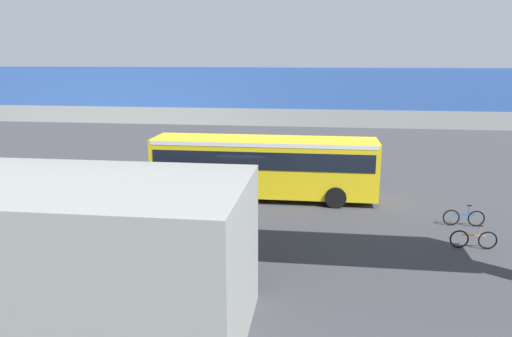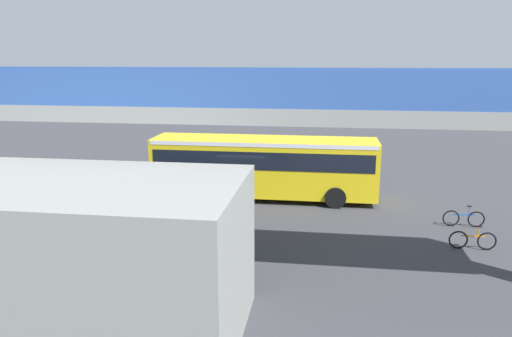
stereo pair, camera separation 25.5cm
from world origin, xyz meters
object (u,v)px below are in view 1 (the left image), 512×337
object	(u,v)px
parked_van	(104,204)
bicycle_orange	(473,239)
pedestrian	(245,196)
traffic_sign	(230,151)
bicycle_blue	(464,218)
city_bus	(264,163)

from	to	relation	value
parked_van	bicycle_orange	world-z (taller)	parked_van
pedestrian	traffic_sign	xyz separation A→B (m)	(1.76, -5.74, 1.00)
bicycle_orange	parked_van	bearing A→B (deg)	-0.38
parked_van	bicycle_orange	size ratio (longest dim) A/B	2.71
bicycle_orange	bicycle_blue	world-z (taller)	same
bicycle_orange	bicycle_blue	xyz separation A→B (m)	(-0.35, -2.66, 0.00)
bicycle_blue	traffic_sign	distance (m)	13.14
parked_van	bicycle_blue	size ratio (longest dim) A/B	2.71
bicycle_orange	city_bus	bearing A→B (deg)	-33.55
parked_van	bicycle_orange	bearing A→B (deg)	179.62
pedestrian	city_bus	bearing A→B (deg)	-101.37
parked_van	pedestrian	world-z (taller)	parked_van
traffic_sign	bicycle_blue	bearing A→B (deg)	151.85
city_bus	bicycle_blue	bearing A→B (deg)	160.78
parked_van	bicycle_blue	bearing A→B (deg)	-170.53
traffic_sign	parked_van	bearing A→B (deg)	66.30
bicycle_blue	pedestrian	distance (m)	9.77
city_bus	bicycle_orange	world-z (taller)	city_bus
bicycle_orange	pedestrian	xyz separation A→B (m)	(9.39, -3.08, 0.51)
parked_van	city_bus	bearing A→B (deg)	-136.87
parked_van	pedestrian	size ratio (longest dim) A/B	2.68
bicycle_orange	pedestrian	size ratio (longest dim) A/B	0.99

